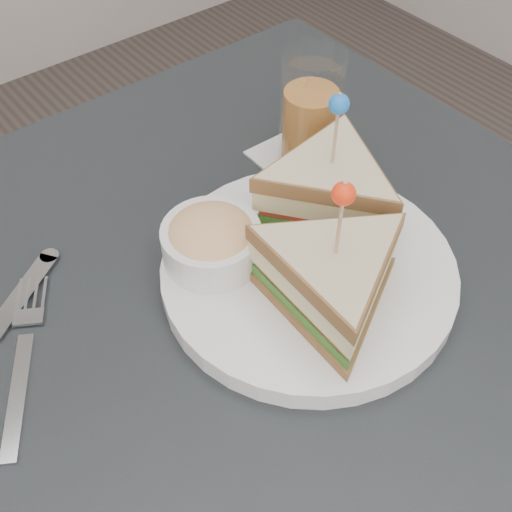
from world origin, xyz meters
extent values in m
cube|color=black|center=(0.00, 0.00, 0.73)|extent=(0.80, 0.80, 0.03)
cylinder|color=black|center=(0.35, 0.35, 0.36)|extent=(0.04, 0.04, 0.72)
cylinder|color=white|center=(0.06, -0.01, 0.76)|extent=(0.30, 0.30, 0.02)
cylinder|color=white|center=(0.06, -0.01, 0.77)|extent=(0.30, 0.30, 0.01)
cylinder|color=tan|center=(0.04, -0.06, 0.88)|extent=(0.00, 0.00, 0.09)
sphere|color=#F5310F|center=(0.04, -0.06, 0.91)|extent=(0.02, 0.02, 0.02)
cylinder|color=tan|center=(0.12, 0.03, 0.88)|extent=(0.00, 0.00, 0.09)
sphere|color=blue|center=(0.12, 0.03, 0.91)|extent=(0.02, 0.02, 0.02)
cylinder|color=white|center=(-0.01, 0.06, 0.79)|extent=(0.10, 0.10, 0.04)
ellipsoid|color=#E0B772|center=(-0.01, 0.06, 0.80)|extent=(0.09, 0.09, 0.04)
cube|color=silver|center=(-0.22, 0.04, 0.75)|extent=(0.08, 0.11, 0.00)
cube|color=silver|center=(-0.18, 0.12, 0.75)|extent=(0.03, 0.03, 0.00)
cube|color=silver|center=(-0.17, 0.14, 0.75)|extent=(0.10, 0.08, 0.00)
cylinder|color=silver|center=(-0.13, 0.17, 0.75)|extent=(0.03, 0.03, 0.00)
cube|color=silver|center=(0.18, 0.13, 0.75)|extent=(0.11, 0.11, 0.00)
cylinder|color=#B27132|center=(0.18, 0.13, 0.80)|extent=(0.06, 0.06, 0.09)
cylinder|color=white|center=(0.18, 0.13, 0.82)|extent=(0.07, 0.07, 0.14)
cube|color=white|center=(0.19, 0.14, 0.84)|extent=(0.02, 0.02, 0.02)
cube|color=white|center=(0.17, 0.13, 0.84)|extent=(0.02, 0.02, 0.02)
camera|label=1|loc=(-0.24, -0.30, 1.24)|focal=45.00mm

